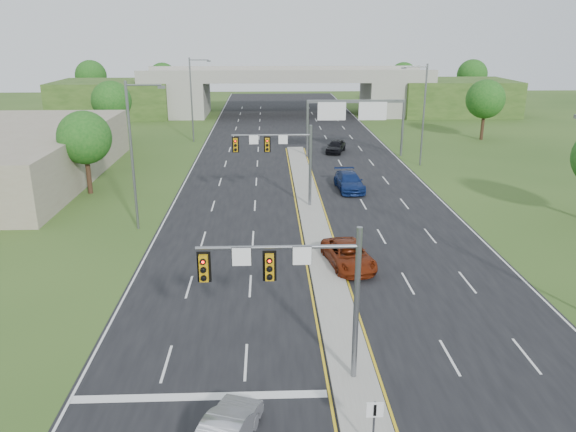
# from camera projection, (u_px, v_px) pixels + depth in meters

# --- Properties ---
(ground) EXTENTS (240.00, 240.00, 0.00)m
(ground) POSITION_uv_depth(u_px,v_px,m) (353.00, 379.00, 24.31)
(ground) COLOR #2D4A1A
(ground) RESTS_ON ground
(road) EXTENTS (24.00, 160.00, 0.02)m
(road) POSITION_uv_depth(u_px,v_px,m) (302.00, 177.00, 57.49)
(road) COLOR black
(road) RESTS_ON ground
(median) EXTENTS (2.00, 54.00, 0.16)m
(median) POSITION_uv_depth(u_px,v_px,m) (312.00, 213.00, 46.09)
(median) COLOR gray
(median) RESTS_ON road
(lane_markings) EXTENTS (23.72, 160.00, 0.01)m
(lane_markings) POSITION_uv_depth(u_px,v_px,m) (300.00, 194.00, 51.70)
(lane_markings) COLOR gold
(lane_markings) RESTS_ON road
(signal_mast_near) EXTENTS (6.62, 0.60, 7.00)m
(signal_mast_near) POSITION_uv_depth(u_px,v_px,m) (302.00, 281.00, 22.66)
(signal_mast_near) COLOR slate
(signal_mast_near) RESTS_ON ground
(signal_mast_far) EXTENTS (6.62, 0.60, 7.00)m
(signal_mast_far) POSITION_uv_depth(u_px,v_px,m) (283.00, 153.00, 46.37)
(signal_mast_far) COLOR slate
(signal_mast_far) RESTS_ON ground
(keep_right_sign) EXTENTS (0.60, 0.13, 2.20)m
(keep_right_sign) POSITION_uv_depth(u_px,v_px,m) (374.00, 419.00, 19.54)
(keep_right_sign) COLOR slate
(keep_right_sign) RESTS_ON ground
(sign_gantry) EXTENTS (11.58, 0.44, 6.67)m
(sign_gantry) POSITION_uv_depth(u_px,v_px,m) (354.00, 112.00, 65.50)
(sign_gantry) COLOR slate
(sign_gantry) RESTS_ON ground
(overpass) EXTENTS (80.00, 14.00, 8.10)m
(overpass) POSITION_uv_depth(u_px,v_px,m) (286.00, 94.00, 99.05)
(overpass) COLOR gray
(overpass) RESTS_ON ground
(lightpole_l_mid) EXTENTS (2.85, 0.25, 11.00)m
(lightpole_l_mid) POSITION_uv_depth(u_px,v_px,m) (134.00, 150.00, 40.86)
(lightpole_l_mid) COLOR slate
(lightpole_l_mid) RESTS_ON ground
(lightpole_l_far) EXTENTS (2.85, 0.25, 11.00)m
(lightpole_l_far) POSITION_uv_depth(u_px,v_px,m) (193.00, 96.00, 74.05)
(lightpole_l_far) COLOR slate
(lightpole_l_far) RESTS_ON ground
(lightpole_r_far) EXTENTS (2.85, 0.25, 11.00)m
(lightpole_r_far) POSITION_uv_depth(u_px,v_px,m) (422.00, 110.00, 60.80)
(lightpole_r_far) COLOR slate
(lightpole_r_far) RESTS_ON ground
(tree_l_near) EXTENTS (4.80, 4.80, 7.60)m
(tree_l_near) POSITION_uv_depth(u_px,v_px,m) (84.00, 138.00, 50.39)
(tree_l_near) COLOR #382316
(tree_l_near) RESTS_ON ground
(tree_l_mid) EXTENTS (5.20, 5.20, 8.12)m
(tree_l_mid) POSITION_uv_depth(u_px,v_px,m) (111.00, 101.00, 73.84)
(tree_l_mid) COLOR #382316
(tree_l_mid) RESTS_ON ground
(tree_r_mid) EXTENTS (5.20, 5.20, 8.12)m
(tree_r_mid) POSITION_uv_depth(u_px,v_px,m) (485.00, 99.00, 75.68)
(tree_r_mid) COLOR #382316
(tree_r_mid) RESTS_ON ground
(tree_back_a) EXTENTS (6.00, 6.00, 8.85)m
(tree_back_a) POSITION_uv_depth(u_px,v_px,m) (91.00, 76.00, 110.21)
(tree_back_a) COLOR #382316
(tree_back_a) RESTS_ON ground
(tree_back_b) EXTENTS (5.60, 5.60, 8.32)m
(tree_back_b) POSITION_uv_depth(u_px,v_px,m) (163.00, 77.00, 110.83)
(tree_back_b) COLOR #382316
(tree_back_b) RESTS_ON ground
(tree_back_c) EXTENTS (5.60, 5.60, 8.32)m
(tree_back_c) POSITION_uv_depth(u_px,v_px,m) (403.00, 76.00, 112.59)
(tree_back_c) COLOR #382316
(tree_back_c) RESTS_ON ground
(tree_back_d) EXTENTS (6.00, 6.00, 8.85)m
(tree_back_d) POSITION_uv_depth(u_px,v_px,m) (472.00, 75.00, 113.00)
(tree_back_d) COLOR #382316
(tree_back_d) RESTS_ON ground
(commercial_building) EXTENTS (18.00, 30.00, 5.00)m
(commercial_building) POSITION_uv_depth(u_px,v_px,m) (1.00, 156.00, 55.61)
(commercial_building) COLOR gray
(commercial_building) RESTS_ON ground
(car_silver) EXTENTS (2.70, 4.52, 1.41)m
(car_silver) POSITION_uv_depth(u_px,v_px,m) (226.00, 432.00, 20.06)
(car_silver) COLOR #9A9BA2
(car_silver) RESTS_ON road
(car_far_a) EXTENTS (3.35, 5.73, 1.50)m
(car_far_a) POSITION_uv_depth(u_px,v_px,m) (349.00, 255.00, 35.69)
(car_far_a) COLOR #671F0A
(car_far_a) RESTS_ON road
(car_far_b) EXTENTS (2.60, 5.73, 1.63)m
(car_far_b) POSITION_uv_depth(u_px,v_px,m) (349.00, 182.00, 52.75)
(car_far_b) COLOR navy
(car_far_b) RESTS_ON road
(car_far_c) EXTENTS (3.22, 4.95, 1.57)m
(car_far_c) POSITION_uv_depth(u_px,v_px,m) (336.00, 146.00, 68.97)
(car_far_c) COLOR black
(car_far_c) RESTS_ON road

